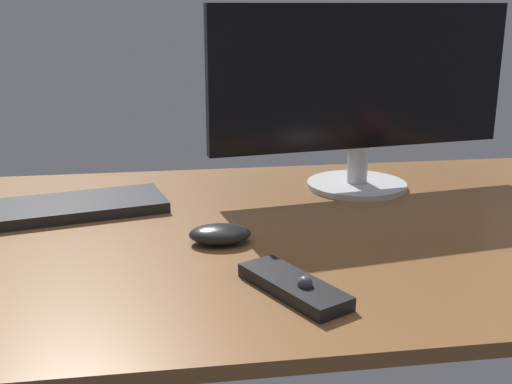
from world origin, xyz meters
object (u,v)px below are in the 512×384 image
keyboard (58,208)px  media_remote (294,286)px  monitor (361,90)px  computer_mouse (220,234)px

keyboard → media_remote: size_ratio=2.11×
monitor → keyboard: 62.88cm
monitor → media_remote: bearing=-124.4°
monitor → media_remote: 56.59cm
media_remote → computer_mouse: bearing=174.8°
keyboard → media_remote: bearing=-60.4°
monitor → computer_mouse: (-31.30, -27.90, -18.79)cm
keyboard → computer_mouse: 33.96cm
keyboard → media_remote: 53.07cm
computer_mouse → monitor: bearing=45.3°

